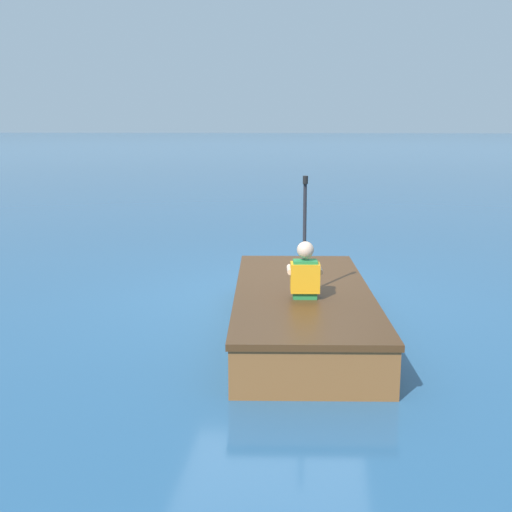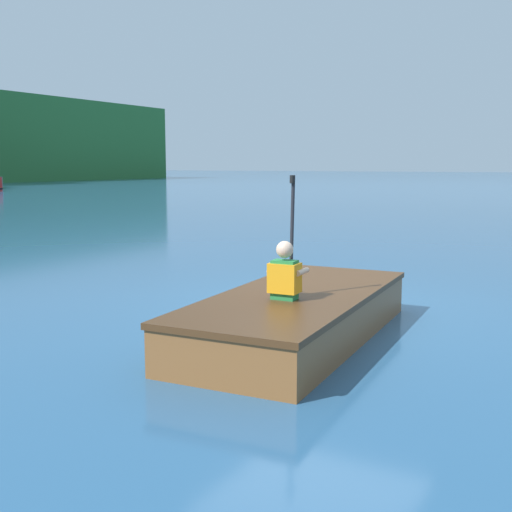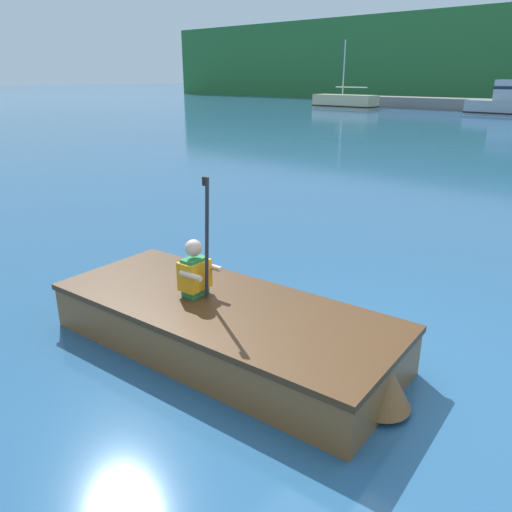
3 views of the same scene
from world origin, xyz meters
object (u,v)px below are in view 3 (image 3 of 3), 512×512
object	(u,v)px
moored_boat_dock_center_far	(345,102)
person_paddler	(195,270)
moored_boat_dock_west_end	(505,103)
rowboat_foreground	(227,325)

from	to	relation	value
moored_boat_dock_center_far	person_paddler	distance (m)	39.92
moored_boat_dock_west_end	rowboat_foreground	xyz separation A→B (m)	(7.57, -34.71, -0.54)
moored_boat_dock_west_end	rowboat_foreground	distance (m)	35.53
moored_boat_dock_west_end	moored_boat_dock_center_far	size ratio (longest dim) A/B	0.89
person_paddler	moored_boat_dock_center_far	bearing A→B (deg)	119.72
moored_boat_dock_center_far	rowboat_foreground	distance (m)	40.09
person_paddler	moored_boat_dock_west_end	bearing A→B (deg)	101.68
moored_boat_dock_west_end	rowboat_foreground	size ratio (longest dim) A/B	1.33
moored_boat_dock_west_end	moored_boat_dock_center_far	bearing A→B (deg)	-179.65
moored_boat_dock_west_end	person_paddler	distance (m)	35.48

